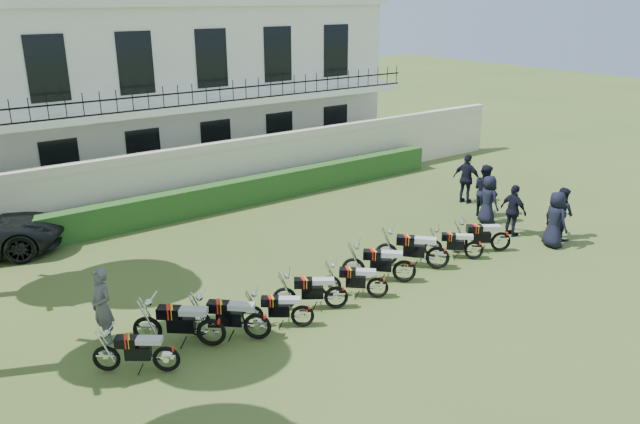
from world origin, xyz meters
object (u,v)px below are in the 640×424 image
at_px(officer_0, 555,219).
at_px(motorcycle_3, 303,311).
at_px(officer_2, 513,211).
at_px(motorcycle_1, 211,326).
at_px(motorcycle_4, 336,292).
at_px(motorcycle_8, 474,246).
at_px(motorcycle_2, 257,320).
at_px(motorcycle_0, 166,353).
at_px(motorcycle_6, 405,266).
at_px(officer_4, 485,191).
at_px(officer_3, 488,200).
at_px(motorcycle_9, 501,237).
at_px(motorcycle_5, 378,283).
at_px(officer_5, 467,179).
at_px(inspector, 102,306).
at_px(officer_1, 561,213).
at_px(motorcycle_7, 438,252).

bearing_deg(officer_0, motorcycle_3, 100.20).
bearing_deg(officer_2, motorcycle_1, 95.31).
distance_m(motorcycle_1, motorcycle_4, 3.31).
bearing_deg(motorcycle_8, officer_2, -32.89).
bearing_deg(motorcycle_2, motorcycle_0, 132.42).
relative_size(motorcycle_0, motorcycle_6, 0.97).
relative_size(officer_2, officer_4, 0.91).
bearing_deg(officer_3, motorcycle_9, 147.83).
bearing_deg(motorcycle_4, officer_3, -43.19).
distance_m(motorcycle_0, motorcycle_5, 5.71).
relative_size(motorcycle_4, officer_5, 0.87).
bearing_deg(motorcycle_5, officer_3, -31.23).
bearing_deg(officer_4, motorcycle_6, 123.86).
bearing_deg(officer_2, inspector, 87.72).
height_order(motorcycle_3, motorcycle_4, motorcycle_4).
height_order(officer_0, officer_5, officer_5).
bearing_deg(motorcycle_3, motorcycle_5, -51.61).
bearing_deg(officer_1, motorcycle_8, 98.62).
relative_size(motorcycle_4, officer_2, 0.95).
bearing_deg(motorcycle_3, motorcycle_6, -48.00).
distance_m(motorcycle_4, officer_5, 9.84).
xyz_separation_m(motorcycle_0, officer_3, (12.43, 2.05, 0.38)).
distance_m(motorcycle_3, motorcycle_6, 3.60).
relative_size(motorcycle_1, officer_4, 0.90).
height_order(motorcycle_0, motorcycle_7, motorcycle_7).
relative_size(motorcycle_1, motorcycle_5, 1.22).
height_order(motorcycle_1, officer_5, officer_5).
relative_size(motorcycle_1, officer_2, 0.99).
distance_m(motorcycle_4, officer_3, 8.16).
height_order(motorcycle_3, motorcycle_9, motorcycle_9).
bearing_deg(motorcycle_2, motorcycle_5, -48.26).
bearing_deg(officer_3, motorcycle_0, 108.19).
bearing_deg(officer_2, motorcycle_7, 99.81).
bearing_deg(officer_1, motorcycle_5, 103.99).
bearing_deg(motorcycle_4, motorcycle_0, 125.00).
distance_m(motorcycle_5, motorcycle_9, 5.06).
height_order(motorcycle_8, officer_3, officer_3).
height_order(motorcycle_0, officer_0, officer_0).
relative_size(motorcycle_3, officer_4, 0.78).
height_order(inspector, officer_0, same).
bearing_deg(motorcycle_9, inspector, 113.75).
bearing_deg(motorcycle_9, motorcycle_6, 121.23).
bearing_deg(motorcycle_1, officer_0, -54.87).
distance_m(motorcycle_6, officer_2, 5.30).
bearing_deg(officer_5, inspector, 81.94).
bearing_deg(motorcycle_5, motorcycle_3, 133.90).
bearing_deg(inspector, officer_2, 73.62).
bearing_deg(motorcycle_8, motorcycle_9, -49.94).
xyz_separation_m(motorcycle_1, motorcycle_9, (9.57, -0.22, -0.04)).
relative_size(motorcycle_9, inspector, 0.94).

